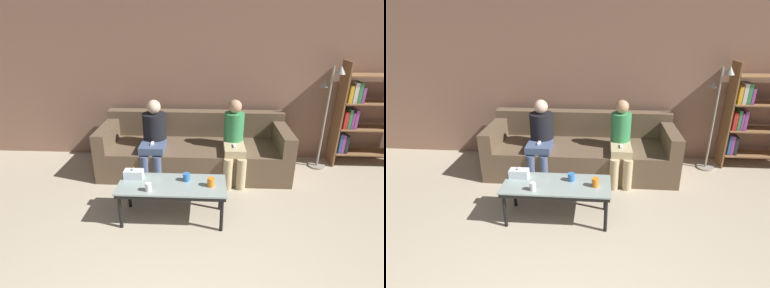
% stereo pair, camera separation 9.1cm
% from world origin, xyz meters
% --- Properties ---
extents(wall_back, '(12.00, 0.06, 2.60)m').
position_xyz_m(wall_back, '(0.00, 3.78, 1.30)').
color(wall_back, '#8C6651').
rests_on(wall_back, ground_plane).
extents(couch, '(2.75, 0.99, 0.85)m').
position_xyz_m(couch, '(0.00, 3.22, 0.31)').
color(couch, brown).
rests_on(couch, ground_plane).
extents(coffee_table, '(1.22, 0.50, 0.46)m').
position_xyz_m(coffee_table, '(-0.20, 1.95, 0.41)').
color(coffee_table, '#8C9E99').
rests_on(coffee_table, ground_plane).
extents(cup_near_left, '(0.08, 0.08, 0.10)m').
position_xyz_m(cup_near_left, '(0.24, 1.93, 0.51)').
color(cup_near_left, orange).
rests_on(cup_near_left, coffee_table).
extents(cup_near_right, '(0.07, 0.07, 0.09)m').
position_xyz_m(cup_near_right, '(-0.43, 1.80, 0.50)').
color(cup_near_right, silver).
rests_on(cup_near_right, coffee_table).
extents(cup_far_center, '(0.08, 0.08, 0.09)m').
position_xyz_m(cup_far_center, '(-0.04, 2.04, 0.50)').
color(cup_far_center, '#3372BF').
rests_on(cup_far_center, coffee_table).
extents(tissue_box, '(0.22, 0.12, 0.13)m').
position_xyz_m(tissue_box, '(-0.65, 2.07, 0.51)').
color(tissue_box, silver).
rests_on(tissue_box, coffee_table).
extents(bookshelf, '(1.02, 0.32, 1.62)m').
position_xyz_m(bookshelf, '(2.56, 3.55, 0.81)').
color(bookshelf, brown).
rests_on(bookshelf, ground_plane).
extents(standing_lamp, '(0.31, 0.26, 1.58)m').
position_xyz_m(standing_lamp, '(1.97, 3.41, 0.97)').
color(standing_lamp, gray).
rests_on(standing_lamp, ground_plane).
extents(seated_person_left_end, '(0.34, 0.65, 1.12)m').
position_xyz_m(seated_person_left_end, '(-0.57, 3.01, 0.61)').
color(seated_person_left_end, '#47567A').
rests_on(seated_person_left_end, ground_plane).
extents(seated_person_mid_left, '(0.31, 0.65, 1.14)m').
position_xyz_m(seated_person_mid_left, '(0.57, 2.98, 0.60)').
color(seated_person_mid_left, tan).
rests_on(seated_person_mid_left, ground_plane).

